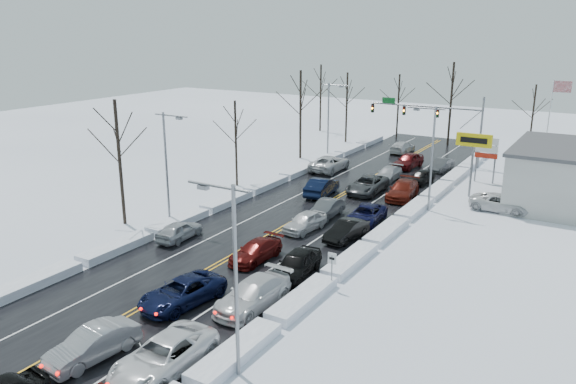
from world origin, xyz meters
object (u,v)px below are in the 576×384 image
Objects in this scene: traffic_signal_mast at (437,116)px; flagpole at (551,118)px; tires_plus_sign at (474,145)px; oncoming_car_0 at (322,195)px.

flagpole reaches higher than traffic_signal_mast.
tires_plus_sign is at bearing -108.44° from flagpole.
tires_plus_sign is at bearing -59.54° from traffic_signal_mast.
flagpole is 1.97× the size of oncoming_car_0.
flagpole is (4.67, 14.01, 0.93)m from tires_plus_sign.
oncoming_car_0 is (-5.05, -18.63, -5.48)m from traffic_signal_mast.
flagpole reaches higher than oncoming_car_0.
traffic_signal_mast reaches higher than oncoming_car_0.
oncoming_car_0 is (-12.10, -6.63, -4.99)m from tires_plus_sign.
traffic_signal_mast is 2.61× the size of oncoming_car_0.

